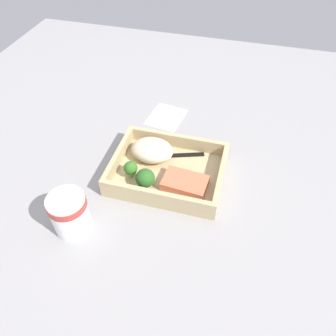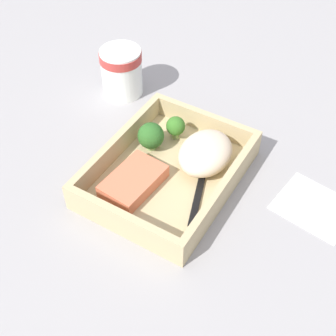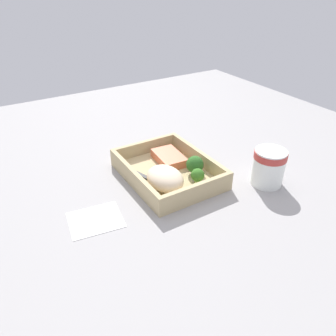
{
  "view_description": "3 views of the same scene",
  "coord_description": "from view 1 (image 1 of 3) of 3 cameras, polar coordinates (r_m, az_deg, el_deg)",
  "views": [
    {
      "loc": [
        -14.55,
        53.82,
        60.72
      ],
      "look_at": [
        0.0,
        0.0,
        2.7
      ],
      "focal_mm": 35.0,
      "sensor_mm": 36.0,
      "label": 1
    },
    {
      "loc": [
        -45.08,
        -26.98,
        57.97
      ],
      "look_at": [
        0.0,
        0.0,
        2.7
      ],
      "focal_mm": 50.0,
      "sensor_mm": 36.0,
      "label": 2
    },
    {
      "loc": [
        62.88,
        -38.42,
        47.5
      ],
      "look_at": [
        0.0,
        0.0,
        2.7
      ],
      "focal_mm": 35.0,
      "sensor_mm": 36.0,
      "label": 3
    }
  ],
  "objects": [
    {
      "name": "paper_cup",
      "position": [
        0.72,
        -16.81,
        -7.33
      ],
      "size": [
        8.15,
        8.15,
        9.54
      ],
      "color": "white",
      "rests_on": "ground_plane"
    },
    {
      "name": "takeout_tray",
      "position": [
        0.82,
        -0.0,
        -1.02
      ],
      "size": [
        27.13,
        21.09,
        1.2
      ],
      "primitive_type": "cube",
      "color": "tan",
      "rests_on": "ground_plane"
    },
    {
      "name": "receipt_slip",
      "position": [
        1.0,
        -0.33,
        8.9
      ],
      "size": [
        11.29,
        12.73,
        0.24
      ],
      "primitive_type": "cube",
      "rotation": [
        0.0,
        0.0,
        -0.14
      ],
      "color": "white",
      "rests_on": "ground_plane"
    },
    {
      "name": "tray_rim",
      "position": [
        0.8,
        -0.0,
        0.21
      ],
      "size": [
        27.13,
        21.09,
        3.84
      ],
      "color": "tan",
      "rests_on": "takeout_tray"
    },
    {
      "name": "salmon_fillet",
      "position": [
        0.78,
        2.95,
        -2.63
      ],
      "size": [
        10.94,
        7.52,
        2.29
      ],
      "primitive_type": "cube",
      "rotation": [
        0.0,
        0.0,
        -0.08
      ],
      "color": "#D96C4A",
      "rests_on": "takeout_tray"
    },
    {
      "name": "broccoli_floret_2",
      "position": [
        0.77,
        -4.0,
        -1.82
      ],
      "size": [
        4.6,
        4.6,
        5.1
      ],
      "color": "#799E5C",
      "rests_on": "takeout_tray"
    },
    {
      "name": "fork",
      "position": [
        0.85,
        0.32,
        2.17
      ],
      "size": [
        15.5,
        6.61,
        0.44
      ],
      "color": "black",
      "rests_on": "takeout_tray"
    },
    {
      "name": "ground_plane",
      "position": [
        0.83,
        -0.0,
        -1.77
      ],
      "size": [
        160.0,
        160.0,
        2.0
      ],
      "primitive_type": "cube",
      "color": "gray"
    },
    {
      "name": "mashed_potatoes",
      "position": [
        0.84,
        -2.76,
        3.13
      ],
      "size": [
        10.81,
        8.42,
        5.13
      ],
      "primitive_type": "ellipsoid",
      "color": "beige",
      "rests_on": "takeout_tray"
    },
    {
      "name": "broccoli_floret_1",
      "position": [
        0.79,
        -6.52,
        -0.07
      ],
      "size": [
        3.4,
        3.4,
        4.4
      ],
      "color": "#80A059",
      "rests_on": "takeout_tray"
    }
  ]
}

